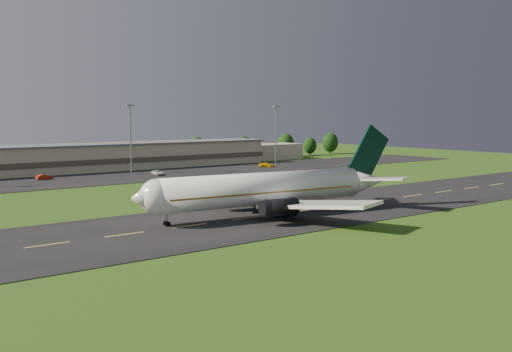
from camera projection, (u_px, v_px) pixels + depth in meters
ground at (297, 212)px, 102.25m from camera, size 360.00×360.00×0.00m
taxiway at (297, 212)px, 102.25m from camera, size 220.00×30.00×0.10m
apron at (127, 177)px, 159.38m from camera, size 260.00×30.00×0.10m
airliner at (267, 189)px, 97.61m from camera, size 51.19×41.87×15.57m
terminal at (114, 157)px, 181.98m from camera, size 145.00×16.00×8.40m
light_mast_centre at (130, 131)px, 167.36m from camera, size 2.40×1.20×20.35m
light_mast_east at (276, 128)px, 200.31m from camera, size 2.40×1.20×20.35m
tree_line at (171, 149)px, 205.27m from camera, size 191.83×8.31×10.41m
service_vehicle_b at (44, 177)px, 152.47m from camera, size 4.31×2.01×1.37m
service_vehicle_c at (158, 173)px, 163.79m from camera, size 2.65×5.13×1.38m
service_vehicle_d at (266, 165)px, 188.17m from camera, size 5.40×4.52×1.48m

